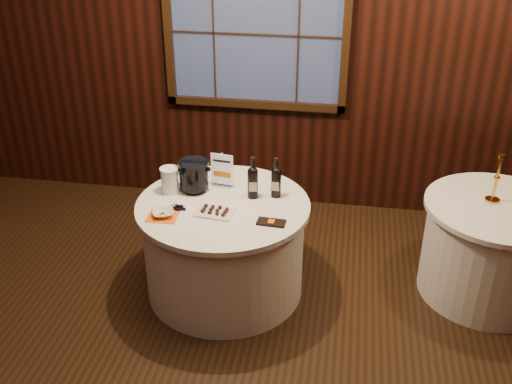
% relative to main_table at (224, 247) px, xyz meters
% --- Properties ---
extents(ground, '(6.00, 6.00, 0.00)m').
position_rel_main_table_xyz_m(ground, '(0.00, -1.00, -0.39)').
color(ground, black).
rests_on(ground, ground).
extents(back_wall, '(6.00, 0.10, 3.00)m').
position_rel_main_table_xyz_m(back_wall, '(0.00, 1.48, 1.16)').
color(back_wall, black).
rests_on(back_wall, ground).
extents(main_table, '(1.28, 1.28, 0.77)m').
position_rel_main_table_xyz_m(main_table, '(0.00, 0.00, 0.00)').
color(main_table, white).
rests_on(main_table, ground).
extents(side_table, '(1.08, 1.08, 0.77)m').
position_rel_main_table_xyz_m(side_table, '(2.00, 0.30, 0.00)').
color(side_table, white).
rests_on(side_table, ground).
extents(sign_stand, '(0.17, 0.10, 0.28)m').
position_rel_main_table_xyz_m(sign_stand, '(-0.06, 0.26, 0.48)').
color(sign_stand, '#B1B2B8').
rests_on(sign_stand, main_table).
extents(port_bottle_left, '(0.08, 0.09, 0.33)m').
position_rel_main_table_xyz_m(port_bottle_left, '(0.20, 0.13, 0.52)').
color(port_bottle_left, black).
rests_on(port_bottle_left, main_table).
extents(port_bottle_right, '(0.07, 0.08, 0.31)m').
position_rel_main_table_xyz_m(port_bottle_right, '(0.37, 0.17, 0.52)').
color(port_bottle_right, black).
rests_on(port_bottle_right, main_table).
extents(ice_bucket, '(0.23, 0.23, 0.24)m').
position_rel_main_table_xyz_m(ice_bucket, '(-0.26, 0.16, 0.51)').
color(ice_bucket, black).
rests_on(ice_bucket, main_table).
extents(chocolate_plate, '(0.29, 0.21, 0.04)m').
position_rel_main_table_xyz_m(chocolate_plate, '(-0.03, -0.15, 0.40)').
color(chocolate_plate, silver).
rests_on(chocolate_plate, main_table).
extents(chocolate_box, '(0.20, 0.11, 0.02)m').
position_rel_main_table_xyz_m(chocolate_box, '(0.39, -0.22, 0.39)').
color(chocolate_box, black).
rests_on(chocolate_box, main_table).
extents(grape_bunch, '(0.16, 0.07, 0.04)m').
position_rel_main_table_xyz_m(grape_bunch, '(-0.29, -0.14, 0.40)').
color(grape_bunch, black).
rests_on(grape_bunch, main_table).
extents(glass_pitcher, '(0.18, 0.14, 0.20)m').
position_rel_main_table_xyz_m(glass_pitcher, '(-0.43, 0.11, 0.48)').
color(glass_pitcher, white).
rests_on(glass_pitcher, main_table).
extents(orange_napkin, '(0.22, 0.22, 0.00)m').
position_rel_main_table_xyz_m(orange_napkin, '(-0.38, -0.24, 0.38)').
color(orange_napkin, '#F05B14').
rests_on(orange_napkin, main_table).
extents(cracker_bowl, '(0.20, 0.20, 0.04)m').
position_rel_main_table_xyz_m(cracker_bowl, '(-0.38, -0.24, 0.40)').
color(cracker_bowl, silver).
rests_on(cracker_bowl, orange_napkin).
extents(brass_candlestick, '(0.11, 0.11, 0.38)m').
position_rel_main_table_xyz_m(brass_candlestick, '(1.95, 0.36, 0.52)').
color(brass_candlestick, '#BA8C3A').
rests_on(brass_candlestick, side_table).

